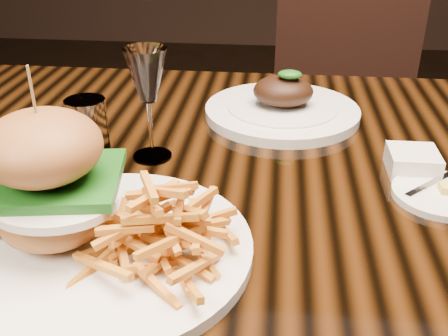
# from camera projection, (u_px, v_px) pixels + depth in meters

# --- Properties ---
(dining_table) EXTENTS (1.60, 0.90, 0.75)m
(dining_table) POSITION_uv_depth(u_px,v_px,m) (274.00, 208.00, 0.84)
(dining_table) COLOR black
(dining_table) RESTS_ON ground
(burger_plate) EXTENTS (0.34, 0.34, 0.22)m
(burger_plate) POSITION_uv_depth(u_px,v_px,m) (99.00, 211.00, 0.58)
(burger_plate) COLOR white
(burger_plate) RESTS_ON dining_table
(side_saucer) EXTENTS (0.13, 0.13, 0.02)m
(side_saucer) POSITION_uv_depth(u_px,v_px,m) (440.00, 194.00, 0.72)
(side_saucer) COLOR white
(side_saucer) RESTS_ON dining_table
(ramekin) EXTENTS (0.09, 0.09, 0.03)m
(ramekin) POSITION_uv_depth(u_px,v_px,m) (413.00, 162.00, 0.78)
(ramekin) COLOR white
(ramekin) RESTS_ON dining_table
(wine_glass) EXTENTS (0.06, 0.06, 0.17)m
(wine_glass) POSITION_uv_depth(u_px,v_px,m) (147.00, 79.00, 0.77)
(wine_glass) COLOR white
(wine_glass) RESTS_ON dining_table
(water_tumbler) EXTENTS (0.06, 0.06, 0.09)m
(water_tumbler) POSITION_uv_depth(u_px,v_px,m) (88.00, 125.00, 0.83)
(water_tumbler) COLOR white
(water_tumbler) RESTS_ON dining_table
(far_dish) EXTENTS (0.28, 0.28, 0.09)m
(far_dish) POSITION_uv_depth(u_px,v_px,m) (282.00, 107.00, 0.96)
(far_dish) COLOR white
(far_dish) RESTS_ON dining_table
(chair_far) EXTENTS (0.50, 0.50, 0.95)m
(chair_far) POSITION_uv_depth(u_px,v_px,m) (343.00, 97.00, 1.66)
(chair_far) COLOR black
(chair_far) RESTS_ON ground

